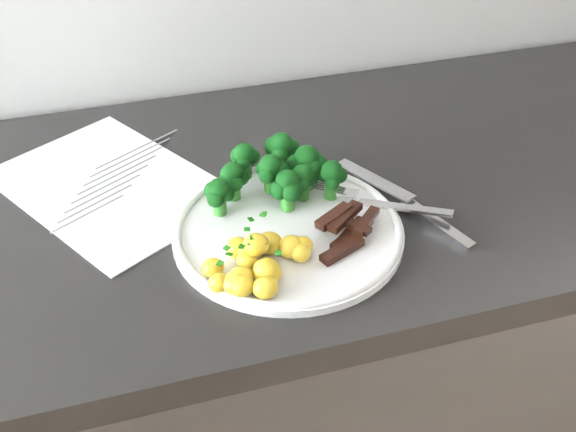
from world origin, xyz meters
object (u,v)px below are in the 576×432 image
(potatoes, at_px, (257,261))
(fork, at_px, (385,203))
(counter, at_px, (237,409))
(plate, at_px, (288,230))
(beef_strips, at_px, (349,229))
(recipe_paper, at_px, (110,185))
(knife, at_px, (419,212))
(broccoli, at_px, (277,170))

(potatoes, bearing_deg, fork, 20.30)
(counter, relative_size, potatoes, 17.67)
(plate, relative_size, beef_strips, 2.90)
(potatoes, relative_size, fork, 0.87)
(counter, relative_size, plate, 8.25)
(recipe_paper, xyz_separation_m, fork, (0.33, -0.16, 0.02))
(fork, relative_size, knife, 0.69)
(plate, height_order, beef_strips, beef_strips)
(fork, distance_m, knife, 0.04)
(broccoli, height_order, beef_strips, broccoli)
(broccoli, distance_m, knife, 0.19)
(recipe_paper, height_order, beef_strips, beef_strips)
(counter, height_order, potatoes, potatoes)
(plate, bearing_deg, fork, 2.58)
(fork, bearing_deg, counter, 154.61)
(beef_strips, height_order, fork, beef_strips)
(plate, height_order, fork, fork)
(counter, relative_size, beef_strips, 23.95)
(recipe_paper, distance_m, beef_strips, 0.33)
(potatoes, xyz_separation_m, knife, (0.22, 0.05, -0.02))
(plate, bearing_deg, recipe_paper, 139.62)
(knife, bearing_deg, potatoes, -167.16)
(broccoli, distance_m, fork, 0.14)
(plate, distance_m, knife, 0.17)
(fork, bearing_deg, plate, -177.42)
(plate, distance_m, beef_strips, 0.07)
(beef_strips, bearing_deg, knife, 12.08)
(recipe_paper, xyz_separation_m, potatoes, (0.14, -0.23, 0.02))
(potatoes, bearing_deg, beef_strips, 13.49)
(knife, bearing_deg, fork, 155.90)
(beef_strips, bearing_deg, plate, 152.88)
(counter, relative_size, fork, 15.39)
(broccoli, xyz_separation_m, potatoes, (-0.06, -0.14, -0.02))
(counter, bearing_deg, fork, -25.39)
(plate, xyz_separation_m, broccoli, (0.01, 0.08, 0.04))
(recipe_paper, relative_size, knife, 1.71)
(broccoli, relative_size, fork, 1.20)
(counter, xyz_separation_m, plate, (0.06, -0.10, 0.45))
(recipe_paper, height_order, broccoli, broccoli)
(plate, xyz_separation_m, fork, (0.13, 0.01, 0.01))
(counter, bearing_deg, potatoes, -87.66)
(beef_strips, relative_size, fork, 0.64)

